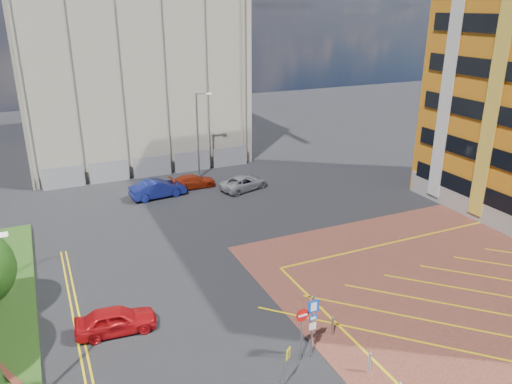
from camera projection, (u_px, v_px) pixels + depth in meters
ground at (312, 373)px, 22.22m from camera, size 140.00×140.00×0.00m
lamp_back at (198, 132)px, 46.14m from camera, size 1.53×0.16×8.00m
sign_cluster at (309, 322)px, 22.49m from camera, size 1.17×0.12×3.20m
warning_sign at (285, 366)px, 20.57m from camera, size 0.70×0.41×2.25m
bollard_row at (379, 373)px, 21.52m from camera, size 0.14×11.14×0.90m
construction_building at (123, 50)px, 52.47m from camera, size 21.20×19.20×22.00m
construction_fence at (163, 165)px, 47.83m from camera, size 21.60×0.06×2.00m
car_red_left at (116, 320)px, 24.82m from camera, size 4.10×1.93×1.36m
car_blue_back at (158, 189)px, 42.35m from camera, size 4.82×2.14×1.54m
car_red_back at (193, 181)px, 44.63m from camera, size 4.16×1.79×1.19m
car_silver_back at (244, 183)px, 44.18m from camera, size 4.90×3.29×1.25m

